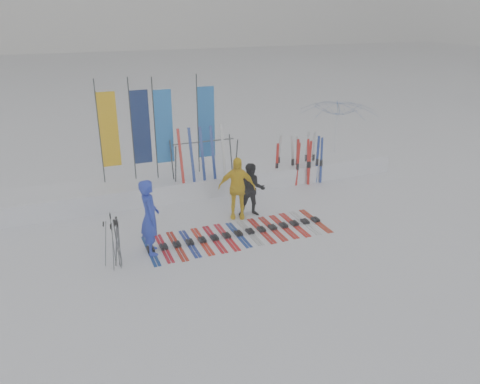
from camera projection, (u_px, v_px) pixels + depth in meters
name	position (u px, v px, depth m)	size (l,w,h in m)	color
ground	(256.00, 252.00, 11.72)	(120.00, 120.00, 0.00)	white
snow_bank	(201.00, 182.00, 15.58)	(14.00, 1.60, 0.60)	white
person_blue	(150.00, 217.00, 11.35)	(0.70, 0.46, 1.93)	#2137C0
person_black	(252.00, 190.00, 13.51)	(0.77, 0.60, 1.59)	black
person_yellow	(237.00, 188.00, 13.35)	(1.07, 0.44, 1.82)	yellow
tent_canopy	(336.00, 134.00, 17.41)	(2.86, 2.92, 2.63)	white
ski_row	(238.00, 234.00, 12.58)	(4.93, 1.69, 0.07)	navy
pole_cluster	(116.00, 243.00, 10.88)	(0.41, 0.54, 1.26)	#595B60
feather_flags	(155.00, 127.00, 14.56)	(3.64, 0.28, 3.20)	#383A3F
ski_rack	(204.00, 154.00, 14.85)	(2.04, 0.80, 1.23)	#383A3F
upright_skis	(302.00, 160.00, 16.17)	(1.61, 0.89, 1.70)	silver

